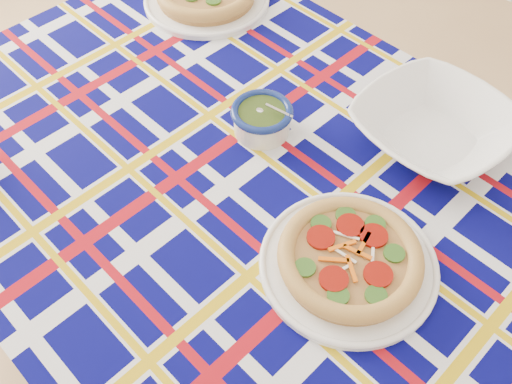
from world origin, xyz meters
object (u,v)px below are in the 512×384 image
Objects in this scene: pesto_bowl at (262,117)px; serving_bowl at (434,127)px; dining_table at (277,221)px; main_focaccia_plate at (350,257)px.

pesto_bowl and serving_bowl have the same top height.
dining_table is 0.35m from serving_bowl.
dining_table is 0.21m from main_focaccia_plate.
main_focaccia_plate is (0.18, -0.05, 0.10)m from dining_table.
pesto_bowl is (-0.12, 0.11, 0.11)m from dining_table.
dining_table is 0.20m from pesto_bowl.
serving_bowl is (0.15, 0.29, 0.11)m from dining_table.
dining_table is 5.60× the size of main_focaccia_plate.
dining_table is at bearing -42.84° from pesto_bowl.
main_focaccia_plate reaches higher than dining_table.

